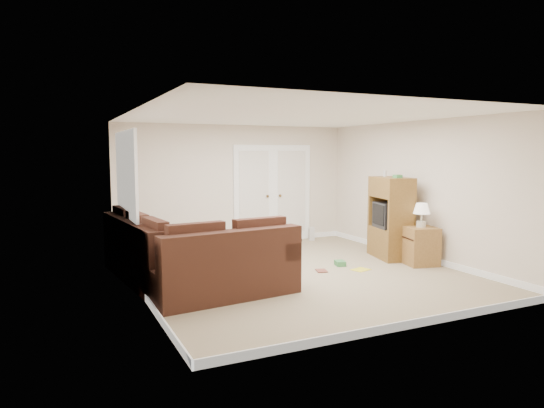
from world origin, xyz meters
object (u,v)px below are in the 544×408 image
side_cabinet (421,243)px  coffee_table (259,250)px  sectional_sofa (182,261)px  tv_armoire (390,217)px

side_cabinet → coffee_table: bearing=164.4°
sectional_sofa → side_cabinet: 4.08m
coffee_table → side_cabinet: 2.79m
coffee_table → tv_armoire: tv_armoire is taller
sectional_sofa → side_cabinet: bearing=-12.5°
side_cabinet → sectional_sofa: bearing=-172.7°
coffee_table → side_cabinet: (2.44, -1.36, 0.17)m
coffee_table → sectional_sofa: bearing=-141.0°
tv_armoire → side_cabinet: bearing=-68.0°
sectional_sofa → coffee_table: (1.62, 0.92, -0.15)m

